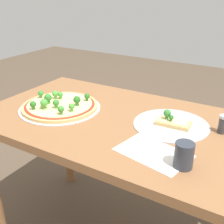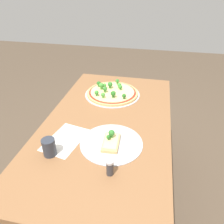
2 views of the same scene
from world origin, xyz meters
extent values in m
cube|color=brown|center=(0.00, 0.00, 0.72)|extent=(1.30, 0.72, 0.04)
cylinder|color=brown|center=(0.59, -0.30, 0.35)|extent=(0.06, 0.06, 0.71)
cylinder|color=#B7B7BC|center=(0.33, 0.04, 0.74)|extent=(0.38, 0.38, 0.00)
cylinder|color=tan|center=(0.33, 0.04, 0.75)|extent=(0.36, 0.36, 0.01)
cylinder|color=#A82D1E|center=(0.33, 0.04, 0.76)|extent=(0.33, 0.33, 0.00)
cylinder|color=#F4DB8E|center=(0.33, 0.04, 0.76)|extent=(0.30, 0.30, 0.00)
sphere|color=#286B23|center=(0.39, 0.15, 0.79)|extent=(0.03, 0.03, 0.03)
cylinder|color=#37742D|center=(0.39, 0.15, 0.77)|extent=(0.01, 0.01, 0.01)
sphere|color=#3D8933|center=(0.25, 0.13, 0.79)|extent=(0.03, 0.03, 0.03)
cylinder|color=#488E3A|center=(0.25, 0.13, 0.77)|extent=(0.01, 0.01, 0.01)
sphere|color=#479338|center=(0.39, 0.00, 0.79)|extent=(0.03, 0.03, 0.03)
cylinder|color=#51973E|center=(0.39, 0.00, 0.77)|extent=(0.01, 0.01, 0.01)
sphere|color=#3D8933|center=(0.37, -0.01, 0.79)|extent=(0.03, 0.03, 0.03)
cylinder|color=#488E3A|center=(0.37, -0.01, 0.77)|extent=(0.01, 0.01, 0.01)
sphere|color=#337A2D|center=(0.31, 0.09, 0.79)|extent=(0.03, 0.03, 0.03)
cylinder|color=#3F8136|center=(0.31, 0.09, 0.77)|extent=(0.01, 0.01, 0.01)
sphere|color=#479338|center=(0.23, 0.08, 0.79)|extent=(0.03, 0.03, 0.03)
cylinder|color=#51973E|center=(0.23, 0.08, 0.77)|extent=(0.01, 0.01, 0.01)
sphere|color=#479338|center=(0.35, 0.12, 0.80)|extent=(0.04, 0.04, 0.04)
cylinder|color=#51973E|center=(0.35, 0.12, 0.77)|extent=(0.02, 0.02, 0.02)
sphere|color=#479338|center=(0.37, 0.10, 0.79)|extent=(0.03, 0.03, 0.03)
cylinder|color=#51973E|center=(0.37, 0.10, 0.77)|extent=(0.01, 0.01, 0.01)
sphere|color=#337A2D|center=(0.46, 0.03, 0.79)|extent=(0.03, 0.03, 0.03)
cylinder|color=#3F8136|center=(0.46, 0.03, 0.77)|extent=(0.01, 0.01, 0.01)
sphere|color=#286B23|center=(0.25, 0.02, 0.80)|extent=(0.03, 0.03, 0.03)
cylinder|color=#37742D|center=(0.25, 0.02, 0.77)|extent=(0.02, 0.02, 0.02)
sphere|color=#337A2D|center=(0.38, 0.06, 0.80)|extent=(0.04, 0.04, 0.04)
cylinder|color=#3F8136|center=(0.38, 0.06, 0.77)|extent=(0.02, 0.02, 0.02)
sphere|color=#286B23|center=(0.24, -0.06, 0.79)|extent=(0.03, 0.03, 0.03)
cylinder|color=#37742D|center=(0.24, -0.06, 0.77)|extent=(0.01, 0.01, 0.01)
cylinder|color=#B7B7BC|center=(-0.18, -0.06, 0.74)|extent=(0.32, 0.32, 0.00)
cube|color=tan|center=(-0.19, -0.06, 0.75)|extent=(0.14, 0.09, 0.02)
cube|color=#F4DB8E|center=(-0.19, -0.06, 0.76)|extent=(0.12, 0.07, 0.00)
sphere|color=#337A2D|center=(-0.16, -0.06, 0.79)|extent=(0.03, 0.03, 0.03)
cylinder|color=#3F8136|center=(-0.16, -0.06, 0.77)|extent=(0.01, 0.01, 0.01)
sphere|color=#286B23|center=(-0.18, -0.05, 0.78)|extent=(0.02, 0.02, 0.02)
cylinder|color=#37742D|center=(-0.18, -0.05, 0.77)|extent=(0.01, 0.01, 0.01)
cylinder|color=#2D333D|center=(-0.32, 0.20, 0.79)|extent=(0.06, 0.06, 0.09)
cylinder|color=#333338|center=(-0.38, -0.10, 0.77)|extent=(0.03, 0.03, 0.07)
cylinder|color=#B2B2B7|center=(-0.38, -0.10, 0.81)|extent=(0.03, 0.03, 0.01)
cube|color=white|center=(-0.20, 0.17, 0.74)|extent=(0.27, 0.20, 0.00)
camera|label=1|loc=(-0.50, 0.96, 1.27)|focal=45.00mm
camera|label=2|loc=(-1.00, -0.24, 1.46)|focal=35.00mm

